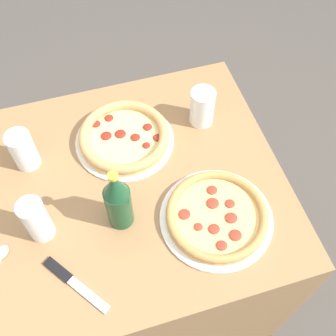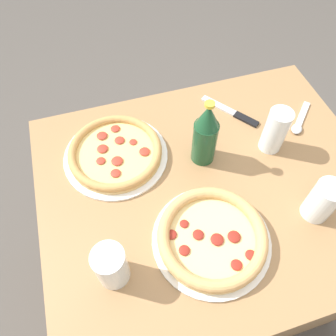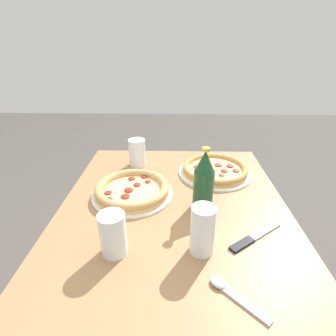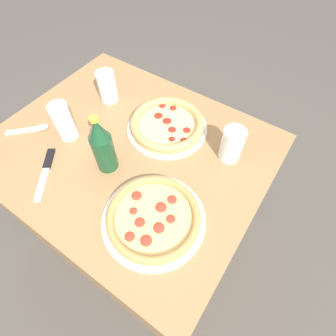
% 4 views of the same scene
% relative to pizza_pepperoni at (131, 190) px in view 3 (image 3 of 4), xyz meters
% --- Properties ---
extents(ground_plane, '(8.00, 8.00, 0.00)m').
position_rel_pizza_pepperoni_xyz_m(ground_plane, '(-0.06, -0.16, -0.78)').
color(ground_plane, '#4C4742').
extents(table, '(0.97, 0.80, 0.76)m').
position_rel_pizza_pepperoni_xyz_m(table, '(-0.06, -0.16, -0.40)').
color(table, '#997047').
rests_on(table, ground_plane).
extents(pizza_pepperoni, '(0.30, 0.30, 0.05)m').
position_rel_pizza_pepperoni_xyz_m(pizza_pepperoni, '(0.00, 0.00, 0.00)').
color(pizza_pepperoni, silver).
rests_on(pizza_pepperoni, table).
extents(pizza_veggie, '(0.31, 0.31, 0.04)m').
position_rel_pizza_pepperoni_xyz_m(pizza_veggie, '(0.18, -0.33, -0.00)').
color(pizza_veggie, white).
rests_on(pizza_veggie, table).
extents(glass_red_wine, '(0.08, 0.08, 0.12)m').
position_rel_pizza_pepperoni_xyz_m(glass_red_wine, '(0.25, 0.01, 0.04)').
color(glass_red_wine, white).
rests_on(glass_red_wine, table).
extents(glass_mango_juice, '(0.07, 0.07, 0.15)m').
position_rel_pizza_pepperoni_xyz_m(glass_mango_juice, '(-0.28, -0.23, 0.05)').
color(glass_mango_juice, white).
rests_on(glass_mango_juice, table).
extents(glass_cola, '(0.07, 0.07, 0.13)m').
position_rel_pizza_pepperoni_xyz_m(glass_cola, '(-0.29, 0.01, 0.04)').
color(glass_cola, white).
rests_on(glass_cola, table).
extents(beer_bottle, '(0.07, 0.07, 0.22)m').
position_rel_pizza_pepperoni_xyz_m(beer_bottle, '(-0.07, -0.26, 0.08)').
color(beer_bottle, '#194728').
rests_on(beer_bottle, table).
extents(knife, '(0.14, 0.18, 0.01)m').
position_rel_pizza_pepperoni_xyz_m(knife, '(-0.23, -0.40, -0.02)').
color(knife, black).
rests_on(knife, table).
extents(spoon, '(0.13, 0.13, 0.02)m').
position_rel_pizza_pepperoni_xyz_m(spoon, '(-0.42, -0.29, -0.02)').
color(spoon, silver).
rests_on(spoon, table).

